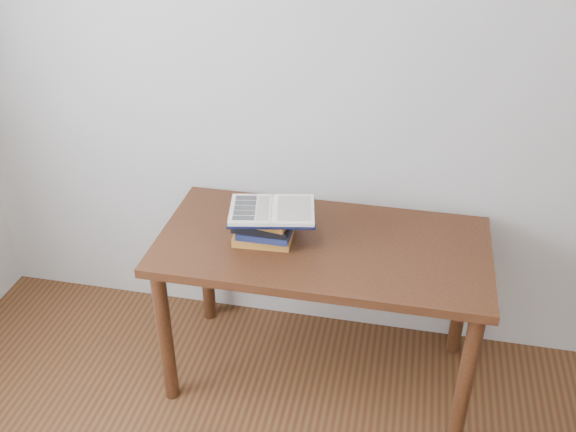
# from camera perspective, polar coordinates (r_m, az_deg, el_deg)

# --- Properties ---
(room_shell) EXTENTS (3.54, 3.54, 2.62)m
(room_shell) POSITION_cam_1_polar(r_m,az_deg,el_deg) (0.92, -11.01, -0.73)
(room_shell) COLOR #B9B6AF
(room_shell) RESTS_ON ground
(desk) EXTENTS (1.31, 0.65, 0.70)m
(desk) POSITION_cam_1_polar(r_m,az_deg,el_deg) (2.59, 3.04, -4.16)
(desk) COLOR #4C2913
(desk) RESTS_ON ground
(book_stack) EXTENTS (0.25, 0.19, 0.12)m
(book_stack) POSITION_cam_1_polar(r_m,az_deg,el_deg) (2.51, -2.17, -0.89)
(book_stack) COLOR #A96D26
(book_stack) RESTS_ON desk
(open_book) EXTENTS (0.37, 0.29, 0.03)m
(open_book) POSITION_cam_1_polar(r_m,az_deg,el_deg) (2.46, -1.41, 0.47)
(open_book) COLOR black
(open_book) RESTS_ON book_stack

